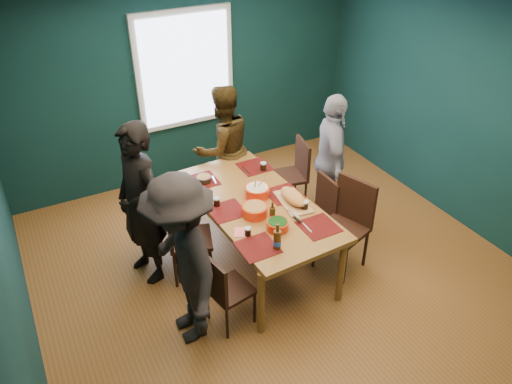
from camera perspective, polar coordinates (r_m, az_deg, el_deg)
room at (r=5.05m, az=1.16°, el=4.74°), size 5.01×5.01×2.71m
dining_table at (r=5.33m, az=-0.00°, el=-1.85°), size 1.14×2.12×0.79m
chair_left_far at (r=5.63m, az=-11.06°, el=-2.31°), size 0.44×0.44×0.97m
chair_left_mid at (r=5.29m, az=-8.55°, el=-4.61°), size 0.56×0.56×0.97m
chair_left_near at (r=4.73m, az=-3.77°, el=-10.75°), size 0.44×0.44×0.84m
chair_right_far at (r=6.40m, az=4.45°, el=2.60°), size 0.49×0.49×0.93m
chair_right_mid at (r=5.74m, az=7.26°, el=-1.81°), size 0.40×0.40×0.88m
chair_right_near at (r=5.46m, az=10.50°, el=-2.96°), size 0.60×0.60×1.04m
person_far_left at (r=5.19m, az=-13.09°, el=-1.46°), size 0.58×0.74×1.79m
person_back at (r=6.28m, az=-3.79°, el=4.98°), size 0.86×0.70×1.65m
person_right at (r=6.09m, az=8.56°, el=3.68°), size 0.75×1.04×1.64m
person_near_left at (r=4.46m, az=-8.41°, el=-7.91°), size 0.67×1.13×1.73m
bowl_salad at (r=5.07m, az=-0.15°, el=-2.10°), size 0.27×0.27×0.11m
bowl_dumpling at (r=5.36m, az=0.14°, el=0.10°), size 0.27×0.27×0.25m
bowl_herbs at (r=4.88m, az=2.48°, el=-3.77°), size 0.22×0.22×0.10m
cutting_board at (r=5.26m, az=4.26°, el=-0.68°), size 0.32×0.64×0.14m
small_bowl at (r=5.66m, az=-5.98°, el=1.51°), size 0.17×0.17×0.07m
beer_bottle_a at (r=4.61m, az=2.45°, el=-5.49°), size 0.08×0.08×0.28m
beer_bottle_b at (r=4.96m, az=1.88°, el=-2.55°), size 0.06×0.06×0.23m
cola_glass_a at (r=4.80m, az=-0.95°, el=-4.52°), size 0.07×0.07×0.09m
cola_glass_b at (r=5.17m, az=5.61°, el=-1.51°), size 0.08×0.08×0.10m
cola_glass_c at (r=5.84m, az=0.84°, el=2.97°), size 0.07×0.07×0.10m
cola_glass_d at (r=5.23m, az=-4.53°, el=-1.09°), size 0.07×0.07×0.10m
napkin_a at (r=5.49m, az=2.53°, el=0.15°), size 0.17×0.17×0.00m
napkin_b at (r=4.87m, az=-1.56°, el=-4.62°), size 0.22×0.22×0.00m
napkin_c at (r=4.93m, az=7.38°, el=-4.36°), size 0.17×0.17×0.00m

